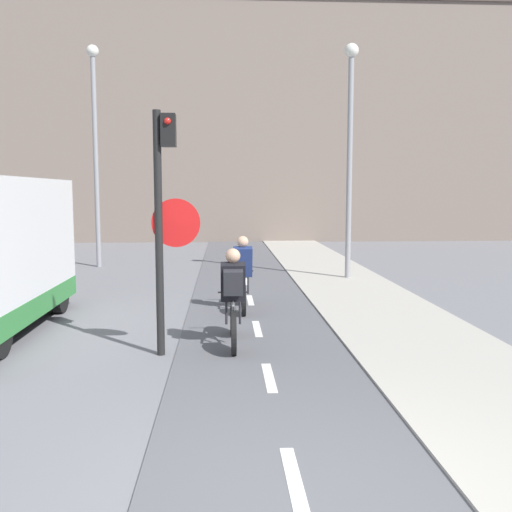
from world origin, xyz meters
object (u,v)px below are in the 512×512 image
(cyclist_near, at_px, (233,300))
(street_lamp_far, at_px, (95,133))
(traffic_light_pole, at_px, (164,207))
(street_lamp_sidewalk, at_px, (350,135))
(cyclist_far, at_px, (243,277))

(cyclist_near, bearing_deg, street_lamp_far, 113.11)
(traffic_light_pole, bearing_deg, cyclist_near, 22.43)
(traffic_light_pole, bearing_deg, street_lamp_far, 107.32)
(traffic_light_pole, distance_m, street_lamp_far, 10.29)
(traffic_light_pole, height_order, street_lamp_far, street_lamp_far)
(street_lamp_far, distance_m, street_lamp_sidewalk, 7.64)
(street_lamp_sidewalk, xyz_separation_m, cyclist_near, (-3.10, -6.36, -3.02))
(cyclist_near, bearing_deg, street_lamp_sidewalk, 63.98)
(street_lamp_far, xyz_separation_m, street_lamp_sidewalk, (7.06, -2.90, -0.31))
(street_lamp_far, distance_m, cyclist_far, 8.60)
(street_lamp_far, height_order, cyclist_far, street_lamp_far)
(traffic_light_pole, xyz_separation_m, street_lamp_far, (-3.01, 9.65, 1.95))
(traffic_light_pole, xyz_separation_m, cyclist_far, (1.17, 2.93, -1.42))
(street_lamp_far, height_order, street_lamp_sidewalk, street_lamp_far)
(traffic_light_pole, height_order, cyclist_far, traffic_light_pole)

